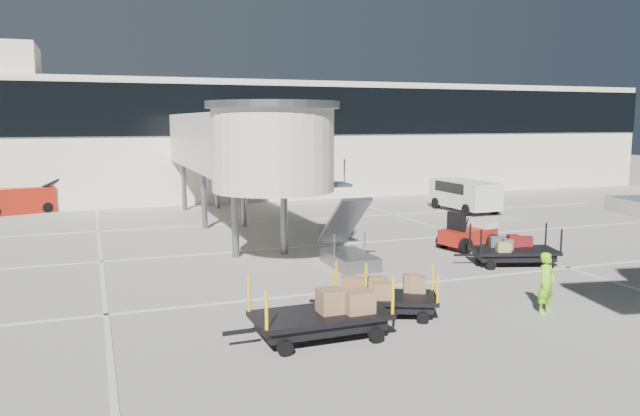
# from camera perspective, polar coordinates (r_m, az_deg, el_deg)

# --- Properties ---
(ground) EXTENTS (140.00, 140.00, 0.00)m
(ground) POSITION_cam_1_polar(r_m,az_deg,el_deg) (19.50, 12.37, -8.11)
(ground) COLOR #B4AEA1
(ground) RESTS_ON ground
(lane_markings) EXTENTS (40.00, 30.00, 0.02)m
(lane_markings) POSITION_cam_1_polar(r_m,az_deg,el_deg) (27.34, 0.59, -3.26)
(lane_markings) COLOR silver
(lane_markings) RESTS_ON ground
(terminal) EXTENTS (64.00, 12.11, 15.20)m
(terminal) POSITION_cam_1_polar(r_m,az_deg,el_deg) (46.74, -8.11, 6.40)
(terminal) COLOR #ECE5CB
(terminal) RESTS_ON ground
(jet_bridge) EXTENTS (5.70, 20.40, 6.03)m
(jet_bridge) POSITION_cam_1_polar(r_m,az_deg,el_deg) (28.70, -7.71, 5.81)
(jet_bridge) COLOR beige
(jet_bridge) RESTS_ON ground
(baggage_tug) EXTENTS (2.61, 1.97, 1.59)m
(baggage_tug) POSITION_cam_1_polar(r_m,az_deg,el_deg) (26.94, 13.48, -2.42)
(baggage_tug) COLOR maroon
(baggage_tug) RESTS_ON ground
(suitcase_cart) EXTENTS (3.84, 2.39, 1.48)m
(suitcase_cart) POSITION_cam_1_polar(r_m,az_deg,el_deg) (24.31, 17.22, -3.82)
(suitcase_cart) COLOR black
(suitcase_cart) RESTS_ON ground
(box_cart_near) EXTENTS (3.50, 2.45, 1.37)m
(box_cart_near) POSITION_cam_1_polar(r_m,az_deg,el_deg) (17.42, 5.82, -8.03)
(box_cart_near) COLOR black
(box_cart_near) RESTS_ON ground
(box_cart_far) EXTENTS (4.12, 1.74, 1.61)m
(box_cart_far) POSITION_cam_1_polar(r_m,az_deg,el_deg) (15.40, -0.43, -9.96)
(box_cart_far) COLOR black
(box_cart_far) RESTS_ON ground
(ground_worker) EXTENTS (0.74, 0.61, 1.74)m
(ground_worker) POSITION_cam_1_polar(r_m,az_deg,el_deg) (18.54, 20.01, -6.47)
(ground_worker) COLOR #79DA16
(ground_worker) RESTS_ON ground
(minivan) EXTENTS (2.23, 4.86, 1.82)m
(minivan) POSITION_cam_1_polar(r_m,az_deg,el_deg) (38.00, 12.96, 1.37)
(minivan) COLOR silver
(minivan) RESTS_ON ground
(belt_loader) EXTENTS (4.33, 2.67, 1.96)m
(belt_loader) POSITION_cam_1_polar(r_m,az_deg,el_deg) (40.20, -25.82, 0.63)
(belt_loader) COLOR maroon
(belt_loader) RESTS_ON ground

